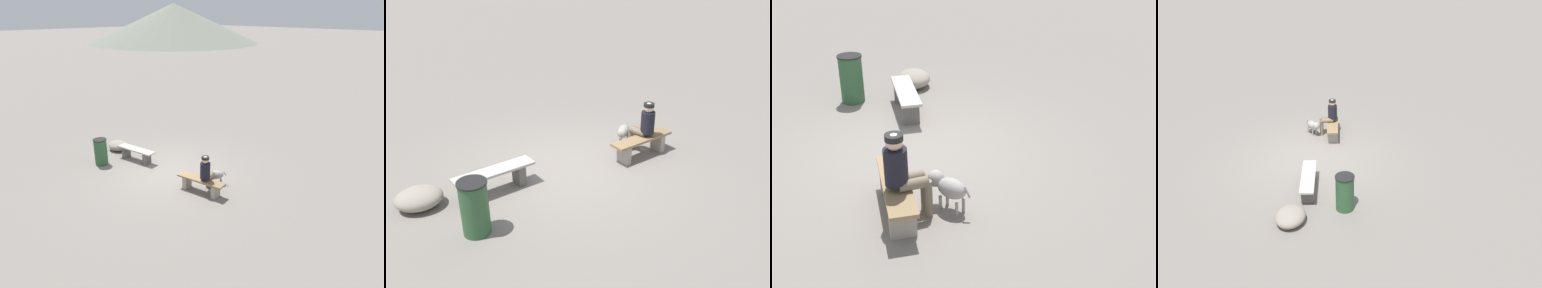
# 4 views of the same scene
# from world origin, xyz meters

# --- Properties ---
(ground) EXTENTS (210.00, 210.00, 0.06)m
(ground) POSITION_xyz_m (0.00, 0.00, -0.03)
(ground) COLOR gray
(bench_left) EXTENTS (1.65, 0.66, 0.47)m
(bench_left) POSITION_xyz_m (-1.67, -0.24, 0.31)
(bench_left) COLOR #605B56
(bench_left) RESTS_ON ground
(bench_right) EXTENTS (1.60, 0.64, 0.46)m
(bench_right) POSITION_xyz_m (1.71, -0.24, 0.31)
(bench_right) COLOR gray
(bench_right) RESTS_ON ground
(seated_person) EXTENTS (0.42, 0.60, 1.25)m
(seated_person) POSITION_xyz_m (1.83, -0.13, 0.73)
(seated_person) COLOR black
(seated_person) RESTS_ON ground
(dog) EXTENTS (0.54, 0.58, 0.52)m
(dog) POSITION_xyz_m (1.66, 0.43, 0.35)
(dog) COLOR gray
(dog) RESTS_ON ground
(trash_bin) EXTENTS (0.49, 0.49, 0.97)m
(trash_bin) POSITION_xyz_m (-2.30, -1.34, 0.49)
(trash_bin) COLOR #2D5633
(trash_bin) RESTS_ON ground
(boulder) EXTENTS (0.87, 0.74, 0.37)m
(boulder) POSITION_xyz_m (-3.05, -0.13, 0.19)
(boulder) COLOR gray
(boulder) RESTS_ON ground
(distant_peak_2) EXTENTS (30.08, 30.08, 6.60)m
(distant_peak_2) POSITION_xyz_m (-39.56, 35.49, 3.30)
(distant_peak_2) COLOR gray
(distant_peak_2) RESTS_ON ground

